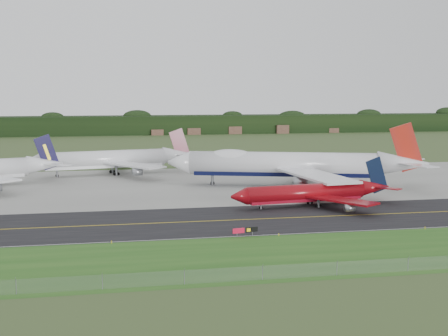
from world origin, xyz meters
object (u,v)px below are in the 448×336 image
jet_red_737 (314,193)px  taxiway_sign (245,230)px  jet_ba_747 (292,165)px  jet_star_tail (113,159)px

jet_red_737 → taxiway_sign: size_ratio=8.28×
jet_red_737 → taxiway_sign: (-24.29, -29.03, -2.01)m
taxiway_sign → jet_ba_747: bearing=65.0°
jet_ba_747 → jet_red_737: size_ratio=1.74×
jet_ba_747 → jet_red_737: (-3.73, -30.99, -3.38)m
jet_red_737 → jet_star_tail: 84.24m
jet_ba_747 → taxiway_sign: bearing=-115.0°
taxiway_sign → jet_red_737: bearing=50.1°
jet_red_737 → taxiway_sign: bearing=-129.9°
jet_star_tail → taxiway_sign: size_ratio=11.00×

